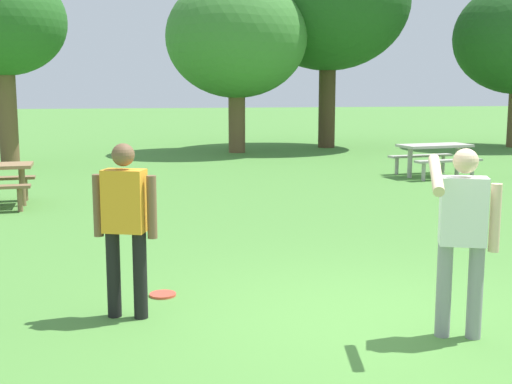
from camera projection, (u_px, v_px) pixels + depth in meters
ground_plane at (364, 321)px, 6.26m from camera, size 120.00×120.00×0.00m
person_thrower at (463, 229)px, 5.71m from camera, size 0.77×0.62×1.64m
person_catcher at (125, 219)px, 6.22m from camera, size 0.58×0.34×1.64m
frisbee at (163, 295)px, 7.01m from camera, size 0.28×0.28×0.03m
picnic_table_far at (434, 153)px, 16.10m from camera, size 1.90×1.67×0.77m
tree_tall_left at (3, 24)px, 17.61m from camera, size 3.29×3.29×5.20m
tree_broad_center at (236, 38)px, 21.43m from camera, size 4.50×4.50×5.58m
tree_far_right at (329, 1)px, 23.03m from camera, size 5.56×5.56×7.38m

